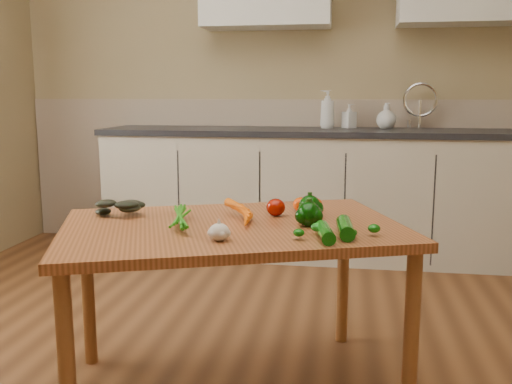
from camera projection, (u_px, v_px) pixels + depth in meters
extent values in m
cube|color=tan|center=(283.00, 72.00, 4.24)|extent=(4.00, 0.02, 2.60)
cube|color=tan|center=(282.00, 172.00, 4.34)|extent=(3.98, 0.03, 1.10)
cube|color=#BCB19C|center=(305.00, 195.00, 4.05)|extent=(2.80, 0.60, 0.86)
cube|color=#26272B|center=(306.00, 132.00, 3.97)|extent=(2.84, 0.64, 0.04)
cube|color=#99999E|center=(422.00, 139.00, 3.85)|extent=(0.55, 0.42, 0.10)
cylinder|color=silver|center=(420.00, 111.00, 4.00)|extent=(0.02, 0.02, 0.24)
cube|color=#99522C|center=(232.00, 229.00, 2.13)|extent=(1.44, 1.18, 0.04)
cylinder|color=brown|center=(67.00, 369.00, 1.74)|extent=(0.05, 0.05, 0.63)
cylinder|color=brown|center=(411.00, 339.00, 1.96)|extent=(0.05, 0.05, 0.63)
cylinder|color=brown|center=(88.00, 292.00, 2.41)|extent=(0.05, 0.05, 0.63)
cylinder|color=brown|center=(343.00, 276.00, 2.62)|extent=(0.05, 0.05, 0.63)
imported|color=silver|center=(327.00, 109.00, 4.01)|extent=(0.13, 0.13, 0.27)
imported|color=silver|center=(349.00, 116.00, 4.03)|extent=(0.11, 0.11, 0.17)
imported|color=silver|center=(386.00, 116.00, 3.98)|extent=(0.19, 0.19, 0.18)
ellipsoid|color=beige|center=(219.00, 232.00, 1.88)|extent=(0.07, 0.07, 0.06)
sphere|color=black|center=(309.00, 212.00, 2.15)|extent=(0.08, 0.08, 0.08)
sphere|color=black|center=(310.00, 207.00, 2.22)|extent=(0.09, 0.09, 0.09)
sphere|color=black|center=(309.00, 214.00, 2.09)|extent=(0.09, 0.09, 0.09)
ellipsoid|color=#8F0F02|center=(276.00, 207.00, 2.26)|extent=(0.08, 0.08, 0.07)
ellipsoid|color=#DD3F05|center=(301.00, 204.00, 2.35)|extent=(0.06, 0.06, 0.06)
ellipsoid|color=#DD3F05|center=(314.00, 205.00, 2.31)|extent=(0.07, 0.07, 0.07)
cylinder|color=#084907|center=(345.00, 228.00, 1.95)|extent=(0.07, 0.20, 0.05)
cylinder|color=#084907|center=(325.00, 233.00, 1.90)|extent=(0.08, 0.18, 0.05)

